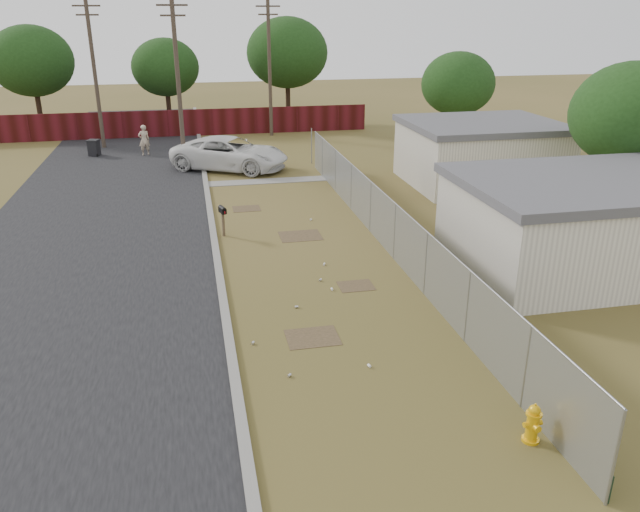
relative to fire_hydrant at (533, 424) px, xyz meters
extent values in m
plane|color=brown|center=(-2.70, 10.12, -0.42)|extent=(120.00, 120.00, 0.00)
cube|color=black|center=(-10.20, 18.12, -0.41)|extent=(9.00, 60.00, 0.02)
cube|color=gray|center=(-5.70, 18.12, -0.36)|extent=(0.25, 60.00, 0.12)
cube|color=gray|center=(-2.70, 21.62, -0.40)|extent=(6.20, 1.00, 0.03)
cylinder|color=gray|center=(0.40, -1.88, 0.58)|extent=(0.06, 0.06, 2.00)
cylinder|color=gray|center=(0.40, 1.12, 0.58)|extent=(0.06, 0.06, 2.00)
cylinder|color=gray|center=(0.40, 4.12, 0.58)|extent=(0.06, 0.06, 2.00)
cylinder|color=gray|center=(0.40, 7.12, 0.58)|extent=(0.06, 0.06, 2.00)
cylinder|color=gray|center=(0.40, 10.12, 0.58)|extent=(0.06, 0.06, 2.00)
cylinder|color=gray|center=(0.40, 13.12, 0.58)|extent=(0.06, 0.06, 2.00)
cylinder|color=gray|center=(0.40, 16.12, 0.58)|extent=(0.06, 0.06, 2.00)
cylinder|color=gray|center=(0.40, 19.12, 0.58)|extent=(0.06, 0.06, 2.00)
cylinder|color=gray|center=(0.40, 22.12, 0.58)|extent=(0.06, 0.06, 2.00)
cylinder|color=gray|center=(0.40, 25.12, 0.58)|extent=(0.06, 0.06, 2.00)
cylinder|color=gray|center=(0.40, 11.12, 1.58)|extent=(0.04, 26.00, 0.04)
cube|color=gray|center=(0.40, 11.12, 0.58)|extent=(0.01, 26.00, 2.00)
cube|color=black|center=(0.46, 11.12, -0.12)|extent=(0.03, 26.00, 0.60)
cube|color=#4D1016|center=(-8.70, 35.12, 0.48)|extent=(30.00, 0.12, 1.80)
cylinder|color=#46392F|center=(-6.70, 26.12, 4.08)|extent=(0.24, 0.24, 9.00)
cube|color=#46392F|center=(-6.70, 26.12, 7.98)|extent=(1.60, 0.10, 0.10)
cube|color=#46392F|center=(-6.70, 26.12, 7.48)|extent=(1.30, 0.10, 0.10)
cylinder|color=#46392F|center=(-11.70, 32.12, 4.08)|extent=(0.24, 0.24, 9.00)
cube|color=#46392F|center=(-11.70, 32.12, 7.98)|extent=(1.60, 0.10, 0.10)
cube|color=#46392F|center=(-11.70, 32.12, 7.48)|extent=(1.30, 0.10, 0.10)
cylinder|color=#46392F|center=(-0.70, 34.12, 4.08)|extent=(0.24, 0.24, 9.00)
cube|color=#46392F|center=(-0.70, 34.12, 7.98)|extent=(1.60, 0.10, 0.10)
cube|color=#46392F|center=(-0.70, 34.12, 7.48)|extent=(1.30, 0.10, 0.10)
cube|color=silver|center=(6.30, 8.12, 0.98)|extent=(8.00, 6.00, 2.80)
cube|color=#505055|center=(6.30, 8.12, 2.53)|extent=(8.32, 6.24, 0.30)
cube|color=silver|center=(7.80, 19.12, 0.98)|extent=(7.00, 6.00, 2.80)
cube|color=#505055|center=(7.80, 19.12, 2.53)|extent=(7.28, 6.24, 0.30)
cylinder|color=#302015|center=(-16.70, 39.12, 1.23)|extent=(0.36, 0.36, 3.30)
ellipsoid|color=#163210|center=(-16.70, 39.12, 4.46)|extent=(5.70, 5.70, 4.84)
cylinder|color=#302015|center=(-7.70, 40.12, 1.01)|extent=(0.36, 0.36, 2.86)
ellipsoid|color=#163210|center=(-7.70, 40.12, 3.81)|extent=(4.94, 4.94, 4.20)
cylinder|color=#302015|center=(1.30, 39.12, 1.34)|extent=(0.36, 0.36, 3.52)
ellipsoid|color=#163210|center=(1.30, 39.12, 4.78)|extent=(6.08, 6.08, 5.17)
cylinder|color=#302015|center=(10.30, 28.12, 0.90)|extent=(0.36, 0.36, 2.64)
ellipsoid|color=#163210|center=(10.30, 28.12, 3.48)|extent=(4.56, 4.56, 3.88)
cylinder|color=#302015|center=(11.30, 13.12, 1.01)|extent=(0.36, 0.36, 2.86)
ellipsoid|color=#163210|center=(11.30, 13.12, 3.81)|extent=(4.94, 4.94, 4.20)
cylinder|color=#DCA20B|center=(0.00, 0.01, -0.38)|extent=(0.37, 0.37, 0.06)
cylinder|color=#DCA20B|center=(0.00, 0.01, -0.07)|extent=(0.26, 0.26, 0.61)
cylinder|color=#DCA20B|center=(0.00, 0.01, 0.23)|extent=(0.34, 0.34, 0.05)
sphere|color=#DCA20B|center=(0.00, 0.01, 0.32)|extent=(0.25, 0.25, 0.24)
cylinder|color=#DCA20B|center=(0.00, 0.01, 0.44)|extent=(0.04, 0.04, 0.06)
cylinder|color=#DCA20B|center=(-0.15, 0.00, 0.00)|extent=(0.11, 0.12, 0.12)
cylinder|color=#DCA20B|center=(0.15, 0.01, 0.00)|extent=(0.11, 0.12, 0.12)
cylinder|color=#DCA20B|center=(0.01, -0.14, 0.00)|extent=(0.15, 0.13, 0.15)
cube|color=brown|center=(-5.30, 13.75, 0.08)|extent=(0.11, 0.11, 0.99)
cube|color=black|center=(-5.30, 13.75, 0.60)|extent=(0.30, 0.51, 0.18)
cylinder|color=black|center=(-5.30, 13.75, 0.69)|extent=(0.30, 0.51, 0.18)
cube|color=#B90D16|center=(-5.23, 13.50, 0.60)|extent=(0.03, 0.04, 0.10)
imported|color=silver|center=(-4.23, 24.65, 0.46)|extent=(6.94, 5.63, 1.76)
imported|color=tan|center=(-9.01, 29.30, 0.50)|extent=(0.77, 0.62, 1.82)
cube|color=black|center=(-11.98, 29.74, 0.04)|extent=(0.72, 0.72, 0.92)
cube|color=black|center=(-11.98, 29.74, 0.52)|extent=(0.79, 0.79, 0.08)
cylinder|color=black|center=(-11.79, 29.38, -0.32)|extent=(0.10, 0.20, 0.19)
cylinder|color=silver|center=(-2.43, 3.38, -0.38)|extent=(0.09, 0.11, 0.07)
cylinder|color=#B8B8BD|center=(-3.62, 6.96, -0.38)|extent=(0.11, 0.08, 0.07)
cylinder|color=silver|center=(-2.12, 10.03, -0.38)|extent=(0.11, 0.12, 0.07)
cylinder|color=#B8B8BD|center=(-4.41, 3.35, -0.38)|extent=(0.12, 0.12, 0.07)
cylinder|color=silver|center=(-1.64, 14.91, -0.38)|extent=(0.11, 0.12, 0.07)
cylinder|color=#B8B8BD|center=(-2.54, 8.73, -0.38)|extent=(0.12, 0.12, 0.07)
cylinder|color=silver|center=(-2.32, 7.97, -0.38)|extent=(0.07, 0.10, 0.07)
cylinder|color=#B8B8BD|center=(-5.10, 5.09, -0.38)|extent=(0.10, 0.12, 0.07)
camera|label=1|loc=(-6.31, -9.29, 7.72)|focal=35.00mm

